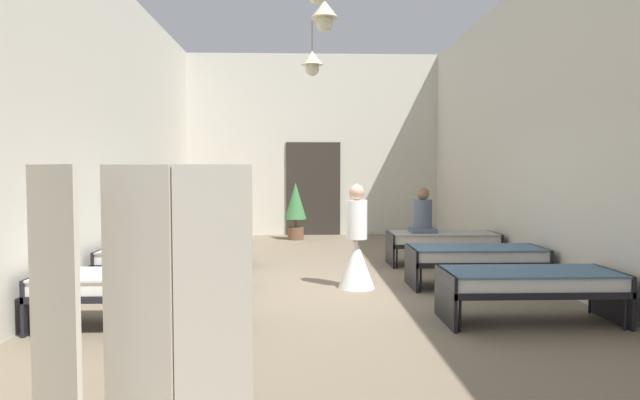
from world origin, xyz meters
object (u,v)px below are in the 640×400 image
at_px(nurse_near_aisle, 357,251).
at_px(privacy_screen, 136,323).
at_px(bed_right_row_1, 476,256).
at_px(bed_left_row_2, 195,241).
at_px(bed_right_row_0, 529,283).
at_px(potted_plant, 296,206).
at_px(bed_left_row_0, 129,285).
at_px(bed_right_row_2, 442,240).
at_px(bed_left_row_1, 170,258).
at_px(patient_seated_primary, 423,216).

xyz_separation_m(nurse_near_aisle, privacy_screen, (-1.68, -4.89, 0.32)).
height_order(bed_right_row_1, bed_left_row_2, same).
xyz_separation_m(bed_right_row_0, potted_plant, (-2.63, 7.55, 0.38)).
xyz_separation_m(bed_left_row_0, potted_plant, (1.73, 7.55, 0.38)).
height_order(bed_left_row_0, potted_plant, potted_plant).
height_order(nurse_near_aisle, privacy_screen, privacy_screen).
xyz_separation_m(bed_left_row_0, bed_right_row_1, (4.35, 1.90, 0.00)).
bearing_deg(bed_right_row_2, bed_right_row_1, -90.00).
height_order(bed_left_row_2, nurse_near_aisle, nurse_near_aisle).
bearing_deg(privacy_screen, potted_plant, 103.47).
height_order(bed_left_row_0, bed_right_row_1, same).
bearing_deg(potted_plant, privacy_screen, -94.20).
bearing_deg(bed_left_row_2, nurse_near_aisle, -36.32).
relative_size(bed_right_row_0, privacy_screen, 1.12).
bearing_deg(bed_left_row_2, potted_plant, 65.29).
xyz_separation_m(bed_left_row_1, potted_plant, (1.73, 5.65, 0.38)).
height_order(patient_seated_primary, potted_plant, potted_plant).
relative_size(patient_seated_primary, privacy_screen, 0.47).
bearing_deg(bed_right_row_0, patient_seated_primary, 95.25).
xyz_separation_m(bed_left_row_1, bed_left_row_2, (0.00, 1.90, 0.00)).
height_order(bed_left_row_2, privacy_screen, privacy_screen).
xyz_separation_m(bed_right_row_0, patient_seated_primary, (-0.35, 3.81, 0.43)).
bearing_deg(bed_right_row_2, nurse_near_aisle, -131.62).
xyz_separation_m(bed_left_row_2, patient_seated_primary, (4.00, 0.01, 0.43)).
xyz_separation_m(bed_right_row_0, bed_right_row_1, (0.00, 1.90, 0.00)).
distance_m(bed_left_row_1, potted_plant, 5.92).
distance_m(bed_left_row_2, potted_plant, 4.15).
bearing_deg(bed_left_row_0, privacy_screen, -72.59).
height_order(bed_left_row_0, bed_left_row_1, same).
height_order(bed_left_row_0, bed_right_row_2, same).
relative_size(nurse_near_aisle, potted_plant, 1.07).
relative_size(bed_left_row_1, bed_right_row_1, 1.00).
distance_m(bed_left_row_2, bed_right_row_2, 4.35).
xyz_separation_m(bed_left_row_2, nurse_near_aisle, (2.63, -1.94, 0.09)).
bearing_deg(bed_right_row_1, nurse_near_aisle, -178.80).
bearing_deg(bed_right_row_2, privacy_screen, -116.49).
distance_m(bed_left_row_0, bed_right_row_0, 4.35).
distance_m(bed_right_row_2, potted_plant, 4.60).
distance_m(bed_left_row_1, bed_right_row_1, 4.35).
relative_size(bed_left_row_0, bed_left_row_2, 1.00).
bearing_deg(bed_right_row_2, bed_left_row_0, -138.89).
bearing_deg(bed_right_row_0, bed_left_row_1, 156.42).
bearing_deg(bed_left_row_1, bed_right_row_1, 0.00).
distance_m(bed_right_row_1, nurse_near_aisle, 1.72).
height_order(bed_left_row_1, patient_seated_primary, patient_seated_primary).
bearing_deg(bed_left_row_0, bed_right_row_0, 0.00).
relative_size(bed_left_row_1, bed_left_row_2, 1.00).
distance_m(bed_right_row_0, nurse_near_aisle, 2.54).
distance_m(bed_right_row_1, privacy_screen, 6.00).
bearing_deg(bed_left_row_0, bed_right_row_1, 23.58).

